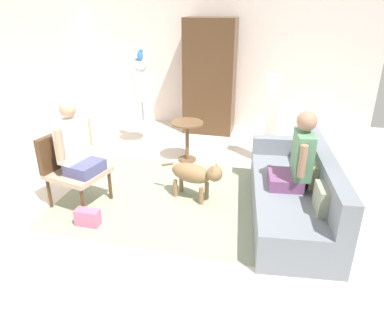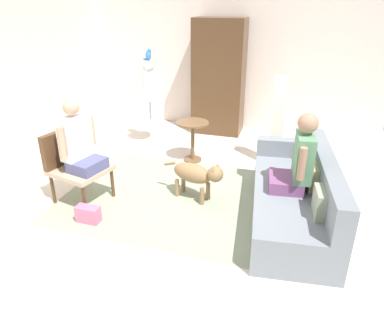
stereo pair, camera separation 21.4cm
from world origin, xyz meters
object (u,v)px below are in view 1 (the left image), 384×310
Objects in this scene: person_on_couch at (298,157)px; round_end_table at (187,135)px; armchair at (69,164)px; bird_cage_stand at (142,98)px; couch at (295,194)px; parrot at (140,55)px; column_lamp at (271,121)px; person_on_armchair at (75,145)px; dog at (195,174)px; armoire_cabinet at (210,77)px; handbag at (88,218)px.

person_on_couch is 2.10m from round_end_table.
round_end_table is at bearing 54.46° from armchair.
person_on_couch is 3.13m from bird_cage_stand.
couch is 10.76× the size of parrot.
bird_cage_stand is 1.05× the size of column_lamp.
couch is 3.36m from parrot.
dog is (1.36, 0.44, -0.45)m from person_on_armchair.
bird_cage_stand is (-2.56, 1.79, 0.54)m from couch.
column_lamp is (-0.36, 1.49, 0.39)m from couch.
round_end_table is 3.26× the size of parrot.
person_on_couch is 0.42× the size of armoire_cabinet.
bird_cage_stand is at bearing 84.99° from armchair.
person_on_couch is at bearing -77.64° from column_lamp.
handbag is at bearing -45.65° from armchair.
round_end_table is 1.54m from parrot.
dog is at bearing -82.89° from armoire_cabinet.
person_on_couch is 1.01× the size of person_on_armchair.
armchair is 2.33m from parrot.
parrot reaches higher than dog.
handbag is (-2.27, -0.71, -0.68)m from person_on_couch.
couch is 1.47× the size of bird_cage_stand.
armoire_cabinet reaches higher than person_on_armchair.
dog reaches higher than handbag.
person_on_armchair is 2.25m from parrot.
column_lamp is (2.19, -0.30, -0.87)m from parrot.
round_end_table is at bearing 71.70° from handbag.
armoire_cabinet is 3.71m from handbag.
parrot is 0.09× the size of armoire_cabinet.
handbag is at bearing -161.91° from couch.
person_on_couch is 3.19× the size of handbag.
round_end_table reaches higher than handbag.
person_on_armchair reaches higher than couch.
person_on_couch is at bearing -39.22° from round_end_table.
armoire_cabinet is (-1.20, 1.27, 0.37)m from column_lamp.
armchair reaches higher than couch.
person_on_couch is 0.61× the size of bird_cage_stand.
round_end_table is 1.23m from dog.
column_lamp is 3.02m from handbag.
parrot is (-2.52, 1.83, 0.77)m from person_on_couch.
person_on_armchair is (-2.60, -0.33, 0.51)m from couch.
armchair is at bearing -143.21° from column_lamp.
round_end_table is 0.76× the size of dog.
bird_cage_stand is 7.33× the size of parrot.
column_lamp is at bearing 49.17° from handbag.
person_on_armchair is 4.41× the size of parrot.
person_on_couch reaches higher than armchair.
bird_cage_stand is at bearing 145.07° from couch.
couch is 2.41× the size of person_on_couch.
column_lamp reaches higher than dog.
armoire_cabinet is (-1.54, 2.80, 0.27)m from person_on_couch.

